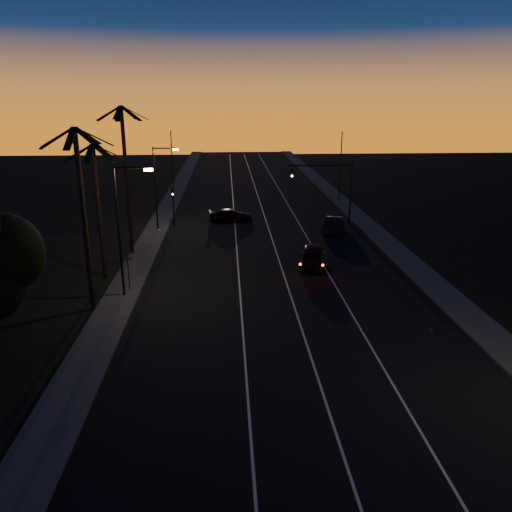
{
  "coord_description": "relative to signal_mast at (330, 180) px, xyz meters",
  "views": [
    {
      "loc": [
        -3.78,
        -12.45,
        13.15
      ],
      "look_at": [
        -1.93,
        19.15,
        3.06
      ],
      "focal_mm": 35.0,
      "sensor_mm": 36.0,
      "label": 1
    }
  ],
  "objects": [
    {
      "name": "lead_car",
      "position": [
        -4.1,
        -14.31,
        -3.93
      ],
      "size": [
        2.93,
        5.76,
        1.68
      ],
      "color": "black",
      "rests_on": "road"
    },
    {
      "name": "street_sign",
      "position": [
        -17.94,
        -18.99,
        -3.13
      ],
      "size": [
        0.7,
        0.06,
        2.6
      ],
      "color": "black",
      "rests_on": "ground"
    },
    {
      "name": "sidewalk_left",
      "position": [
        -18.34,
        -9.99,
        -4.7
      ],
      "size": [
        2.4,
        170.0,
        0.16
      ],
      "primitive_type": "cube",
      "color": "#31312F",
      "rests_on": "ground"
    },
    {
      "name": "sidewalk_right",
      "position": [
        4.06,
        -9.99,
        -4.7
      ],
      "size": [
        2.4,
        170.0,
        0.16
      ],
      "primitive_type": "cube",
      "color": "#31312F",
      "rests_on": "ground"
    },
    {
      "name": "far_pole_right",
      "position": [
        3.86,
        12.01,
        -0.28
      ],
      "size": [
        0.14,
        0.14,
        9.0
      ],
      "primitive_type": "cylinder",
      "color": "black",
      "rests_on": "ground"
    },
    {
      "name": "lane_stripe_left",
      "position": [
        -10.14,
        -9.99,
        -4.76
      ],
      "size": [
        0.12,
        160.0,
        0.01
      ],
      "primitive_type": "cube",
      "color": "silver",
      "rests_on": "road"
    },
    {
      "name": "right_car",
      "position": [
        -0.21,
        -3.8,
        -4.02
      ],
      "size": [
        3.14,
        4.83,
        1.5
      ],
      "color": "black",
      "rests_on": "road"
    },
    {
      "name": "palm_mid",
      "position": [
        -20.34,
        -15.99,
        1.47
      ],
      "size": [
        4.25,
        4.16,
        10.03
      ],
      "color": "black",
      "rests_on": "ground"
    },
    {
      "name": "road",
      "position": [
        -7.14,
        -9.99,
        -4.78
      ],
      "size": [
        20.0,
        170.0,
        0.01
      ],
      "primitive_type": "cube",
      "color": "black",
      "rests_on": "ground"
    },
    {
      "name": "far_pole_left",
      "position": [
        -18.14,
        15.01,
        -0.28
      ],
      "size": [
        0.14,
        0.14,
        9.0
      ],
      "primitive_type": "cylinder",
      "color": "black",
      "rests_on": "ground"
    },
    {
      "name": "lane_stripe_right",
      "position": [
        -3.14,
        -9.99,
        -4.76
      ],
      "size": [
        0.12,
        160.0,
        0.01
      ],
      "primitive_type": "cube",
      "color": "silver",
      "rests_on": "road"
    },
    {
      "name": "signal_post",
      "position": [
        -16.64,
        -0.01,
        -1.89
      ],
      "size": [
        0.28,
        0.37,
        4.2
      ],
      "color": "black",
      "rests_on": "ground"
    },
    {
      "name": "cross_car",
      "position": [
        -10.55,
        1.35,
        -4.07
      ],
      "size": [
        5.09,
        2.73,
        1.4
      ],
      "color": "black",
      "rests_on": "road"
    },
    {
      "name": "streetlight_left_near",
      "position": [
        -17.84,
        -19.99,
        0.54
      ],
      "size": [
        2.55,
        0.26,
        9.0
      ],
      "color": "black",
      "rests_on": "ground"
    },
    {
      "name": "palm_far",
      "position": [
        -19.34,
        -9.99,
        2.83
      ],
      "size": [
        4.25,
        4.16,
        12.53
      ],
      "color": "black",
      "rests_on": "ground"
    },
    {
      "name": "palm_near",
      "position": [
        -19.74,
        -21.99,
        2.29
      ],
      "size": [
        4.25,
        4.16,
        11.53
      ],
      "color": "black",
      "rests_on": "ground"
    },
    {
      "name": "signal_mast",
      "position": [
        0.0,
        0.0,
        0.0
      ],
      "size": [
        7.1,
        0.41,
        7.0
      ],
      "color": "black",
      "rests_on": "ground"
    },
    {
      "name": "lane_stripe_mid",
      "position": [
        -6.64,
        -9.99,
        -4.76
      ],
      "size": [
        0.12,
        160.0,
        0.01
      ],
      "primitive_type": "cube",
      "color": "silver",
      "rests_on": "road"
    },
    {
      "name": "streetlight_left_far",
      "position": [
        -17.82,
        -1.99,
        0.28
      ],
      "size": [
        2.55,
        0.26,
        8.5
      ],
      "color": "black",
      "rests_on": "ground"
    }
  ]
}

